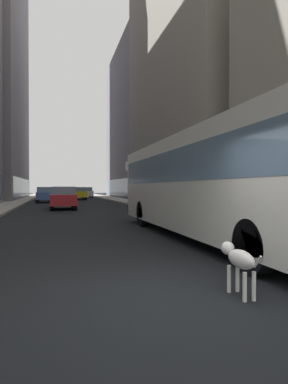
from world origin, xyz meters
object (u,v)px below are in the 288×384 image
(car_blue_hatchback, at_px, (45,195))
(car_white_van, at_px, (86,192))
(car_yellow_taxi, at_px, (79,193))
(car_grey_wagon, at_px, (60,194))
(transit_bus, at_px, (208,180))
(car_black_suv, at_px, (47,193))
(car_red_coupe, at_px, (63,198))
(dalmatian_dog, at_px, (238,259))

(car_blue_hatchback, bearing_deg, car_white_van, 69.35)
(car_yellow_taxi, distance_m, car_grey_wagon, 3.69)
(transit_bus, bearing_deg, car_yellow_taxi, 92.63)
(car_blue_hatchback, bearing_deg, transit_bus, -78.35)
(car_blue_hatchback, relative_size, car_white_van, 0.89)
(car_grey_wagon, relative_size, car_blue_hatchback, 1.03)
(car_black_suv, bearing_deg, transit_bus, -81.45)
(car_grey_wagon, relative_size, car_red_coupe, 0.97)
(car_black_suv, relative_size, dalmatian_dog, 4.93)
(car_red_coupe, bearing_deg, car_black_suv, 94.14)
(transit_bus, height_order, car_blue_hatchback, transit_bus)
(car_white_van, bearing_deg, car_yellow_taxi, -102.53)
(car_red_coupe, distance_m, dalmatian_dog, 20.30)
(transit_bus, xyz_separation_m, car_blue_hatchback, (-5.60, 27.15, -0.96))
(car_black_suv, relative_size, car_white_van, 1.07)
(car_grey_wagon, height_order, car_black_suv, same)
(car_grey_wagon, bearing_deg, car_yellow_taxi, 49.39)
(car_red_coupe, distance_m, car_black_suv, 22.14)
(car_blue_hatchback, xyz_separation_m, car_black_suv, (-0.00, 10.08, 0.00))
(car_grey_wagon, bearing_deg, dalmatian_dog, -86.86)
(car_white_van, height_order, dalmatian_dog, car_white_van)
(car_black_suv, bearing_deg, car_grey_wagon, -72.96)
(car_black_suv, bearing_deg, car_yellow_taxi, -31.20)
(transit_bus, relative_size, car_blue_hatchback, 2.92)
(car_black_suv, xyz_separation_m, car_white_van, (5.60, 4.78, -0.00))
(car_grey_wagon, xyz_separation_m, car_white_van, (4.00, 10.00, 0.00))
(car_yellow_taxi, distance_m, car_red_coupe, 19.81)
(car_blue_hatchback, distance_m, car_black_suv, 10.08)
(car_yellow_taxi, relative_size, car_blue_hatchback, 1.20)
(transit_bus, distance_m, car_grey_wagon, 32.27)
(car_yellow_taxi, height_order, dalmatian_dog, car_yellow_taxi)
(car_yellow_taxi, distance_m, car_black_suv, 4.68)
(transit_bus, relative_size, dalmatian_dog, 11.98)
(car_red_coupe, bearing_deg, car_grey_wagon, 90.00)
(car_white_van, bearing_deg, car_blue_hatchback, -110.65)
(transit_bus, relative_size, car_white_van, 2.61)
(transit_bus, bearing_deg, car_red_coupe, 104.79)
(car_yellow_taxi, bearing_deg, car_black_suv, 148.80)
(transit_bus, height_order, car_black_suv, transit_bus)
(car_grey_wagon, relative_size, car_black_suv, 0.86)
(car_black_suv, bearing_deg, car_white_van, 40.46)
(dalmatian_dog, bearing_deg, transit_bus, 68.77)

